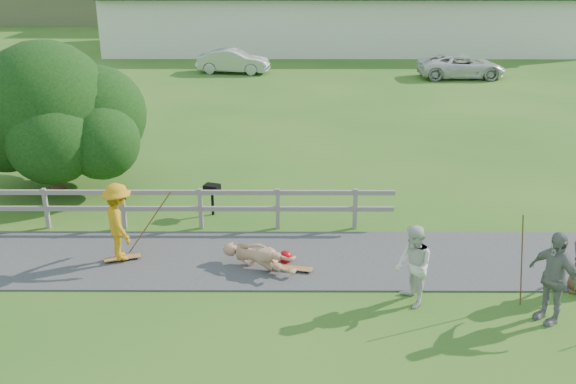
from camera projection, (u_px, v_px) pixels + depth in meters
name	position (u px, v px, depth m)	size (l,w,h in m)	color
ground	(275.00, 292.00, 13.67)	(260.00, 260.00, 0.00)	#285D1A
path	(276.00, 259.00, 15.07)	(34.00, 3.00, 0.04)	#333335
fence	(99.00, 202.00, 16.51)	(15.05, 0.10, 1.10)	slate
strip_mall	(343.00, 11.00, 45.33)	(32.50, 10.75, 5.10)	silver
skater_rider	(119.00, 226.00, 14.67)	(1.18, 0.68, 1.83)	#C78712
skater_fallen	(259.00, 257.00, 14.49)	(1.81, 0.43, 0.66)	#AA7D5E
spectator_a	(413.00, 266.00, 12.93)	(0.83, 0.65, 1.72)	silver
spectator_b	(553.00, 277.00, 12.31)	(1.12, 0.47, 1.91)	slate
car_silver	(233.00, 61.00, 36.90)	(1.44, 4.13, 1.36)	#B3B4BB
car_white	(461.00, 66.00, 35.50)	(2.20, 4.77, 1.33)	silver
tree	(51.00, 138.00, 18.92)	(6.06, 6.06, 3.20)	black
bbq	(212.00, 200.00, 17.45)	(0.41, 0.31, 0.88)	black
longboard_rider	(123.00, 260.00, 14.98)	(0.84, 0.20, 0.09)	brown
longboard_fallen	(294.00, 270.00, 14.50)	(0.83, 0.20, 0.09)	brown
helmet	(286.00, 257.00, 14.88)	(0.31, 0.31, 0.31)	#AD050F
pole_rider	(149.00, 216.00, 15.02)	(0.03, 0.03, 1.95)	brown
pole_spec_left	(522.00, 261.00, 12.82)	(0.03, 0.03, 2.02)	brown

